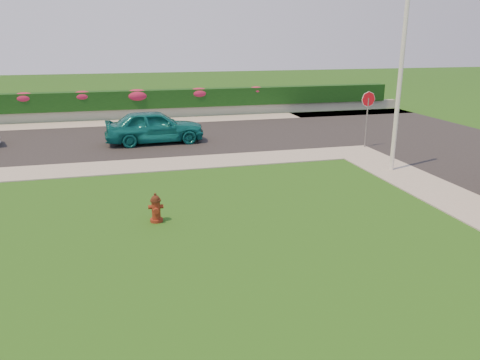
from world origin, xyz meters
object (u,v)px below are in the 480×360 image
object	(u,v)px
utility_pole	(399,87)
stop_sign	(368,106)
sedan_teal	(155,126)
fire_hydrant	(156,208)

from	to	relation	value
utility_pole	stop_sign	distance (m)	4.00
utility_pole	stop_sign	bearing A→B (deg)	75.94
sedan_teal	utility_pole	bearing A→B (deg)	-132.57
utility_pole	stop_sign	world-z (taller)	utility_pole
sedan_teal	stop_sign	bearing A→B (deg)	-111.91
fire_hydrant	stop_sign	xyz separation A→B (m)	(9.89, 6.63, 1.50)
sedan_teal	utility_pole	xyz separation A→B (m)	(8.20, -6.96, 2.27)
fire_hydrant	sedan_teal	bearing A→B (deg)	89.29
stop_sign	fire_hydrant	bearing A→B (deg)	-128.72
sedan_teal	utility_pole	size ratio (longest dim) A/B	0.74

